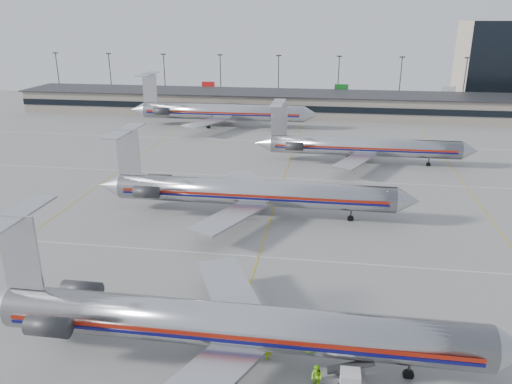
% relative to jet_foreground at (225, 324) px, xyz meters
% --- Properties ---
extents(ground, '(260.00, 260.00, 0.00)m').
position_rel_jet_foreground_xyz_m(ground, '(-0.05, 8.61, -3.42)').
color(ground, gray).
rests_on(ground, ground).
extents(apron_markings, '(160.00, 0.15, 0.02)m').
position_rel_jet_foreground_xyz_m(apron_markings, '(-0.05, 18.61, -3.41)').
color(apron_markings, silver).
rests_on(apron_markings, ground).
extents(terminal, '(162.00, 17.00, 6.25)m').
position_rel_jet_foreground_xyz_m(terminal, '(-0.05, 106.59, -0.27)').
color(terminal, gray).
rests_on(terminal, ground).
extents(light_mast_row, '(163.60, 0.40, 15.28)m').
position_rel_jet_foreground_xyz_m(light_mast_row, '(-0.05, 120.61, 5.16)').
color(light_mast_row, '#38383D').
rests_on(light_mast_row, ground).
extents(distant_building, '(30.00, 20.00, 25.00)m').
position_rel_jet_foreground_xyz_m(distant_building, '(61.95, 136.61, 9.08)').
color(distant_building, tan).
rests_on(distant_building, ground).
extents(jet_foreground, '(45.09, 26.55, 11.80)m').
position_rel_jet_foreground_xyz_m(jet_foreground, '(0.00, 0.00, 0.00)').
color(jet_foreground, '#B8B8BC').
rests_on(jet_foreground, ground).
extents(jet_second_row, '(44.98, 26.49, 11.77)m').
position_rel_jet_foreground_xyz_m(jet_second_row, '(-3.58, 31.15, -0.01)').
color(jet_second_row, '#B8B8BC').
rests_on(jet_second_row, ground).
extents(jet_third_row, '(41.23, 25.36, 11.27)m').
position_rel_jet_foreground_xyz_m(jet_third_row, '(12.97, 59.96, -0.15)').
color(jet_third_row, '#B8B8BC').
rests_on(jet_third_row, ground).
extents(jet_back_row, '(47.69, 29.34, 13.04)m').
position_rel_jet_foreground_xyz_m(jet_back_row, '(-20.38, 88.12, 0.36)').
color(jet_back_row, '#B8B8BC').
rests_on(jet_back_row, ground).
extents(uld_container, '(1.78, 1.49, 1.85)m').
position_rel_jet_foreground_xyz_m(uld_container, '(9.89, -2.30, -2.49)').
color(uld_container, '#2D2D30').
rests_on(uld_container, ground).
extents(belt_loader, '(4.09, 1.36, 2.16)m').
position_rel_jet_foreground_xyz_m(belt_loader, '(9.45, -1.21, -2.85)').
color(belt_loader, gray).
rests_on(belt_loader, ground).
extents(ramp_worker_near, '(0.76, 0.67, 1.74)m').
position_rel_jet_foreground_xyz_m(ramp_worker_near, '(3.42, 0.63, -2.55)').
color(ramp_worker_near, '#ABD714').
rests_on(ramp_worker_near, ground).
extents(ramp_worker_far, '(1.21, 1.20, 1.97)m').
position_rel_jet_foreground_xyz_m(ramp_worker_far, '(7.42, -2.14, -2.44)').
color(ramp_worker_far, '#96EE16').
rests_on(ramp_worker_far, ground).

